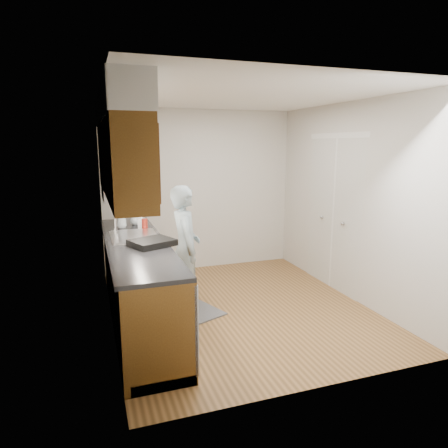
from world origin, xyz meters
name	(u,v)px	position (x,y,z in m)	size (l,w,h in m)	color
floor	(239,307)	(0.00, 0.00, 0.00)	(3.50, 3.50, 0.00)	olive
ceiling	(241,96)	(0.00, 0.00, 2.50)	(3.50, 3.50, 0.00)	white
wall_left	(106,214)	(-1.50, 0.00, 1.25)	(0.02, 3.50, 2.50)	beige
wall_right	(348,201)	(1.50, 0.00, 1.25)	(0.02, 3.50, 2.50)	beige
wall_back	(200,191)	(0.00, 1.75, 1.25)	(3.00, 0.02, 2.50)	beige
counter	(139,280)	(-1.20, 0.00, 0.49)	(0.64, 2.80, 1.30)	brown
upper_cabinets	(119,146)	(-1.33, 0.05, 1.95)	(0.47, 2.80, 1.21)	brown
closet_door	(333,215)	(1.49, 0.30, 1.02)	(0.02, 1.22, 2.05)	silver
floor_mat	(187,308)	(-0.62, 0.17, 0.01)	(0.54, 0.91, 0.02)	slate
person	(185,240)	(-0.62, 0.17, 0.86)	(0.60, 0.40, 1.69)	#8CA1AB
soap_bottle_a	(121,216)	(-1.29, 0.78, 1.09)	(0.12, 0.12, 0.30)	white
soap_bottle_b	(141,221)	(-1.07, 0.66, 1.03)	(0.08, 0.09, 0.19)	white
soap_bottle_c	(135,218)	(-1.11, 0.89, 1.03)	(0.14, 0.14, 0.17)	white
soda_can	(145,224)	(-1.03, 0.58, 1.01)	(0.07, 0.07, 0.13)	red
steel_can	(144,223)	(-1.03, 0.65, 1.00)	(0.07, 0.07, 0.12)	#A5A5AA
dish_rack	(152,243)	(-1.07, -0.27, 0.97)	(0.41, 0.35, 0.07)	black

